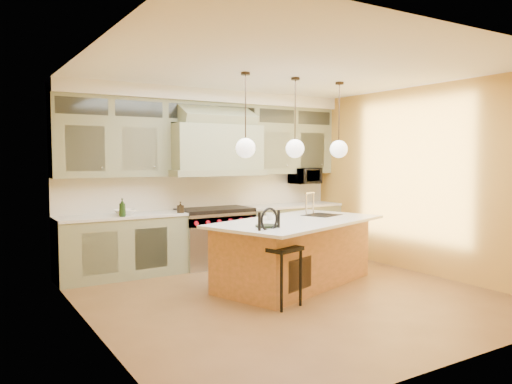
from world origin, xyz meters
TOP-DOWN VIEW (x-y plane):
  - floor at (0.00, 0.00)m, footprint 5.00×5.00m
  - ceiling at (0.00, 0.00)m, footprint 5.00×5.00m
  - wall_back at (0.00, 2.50)m, footprint 5.00×0.00m
  - wall_front at (0.00, -2.50)m, footprint 5.00×0.00m
  - wall_left at (-2.50, 0.00)m, footprint 0.00×5.00m
  - wall_right at (2.50, 0.00)m, footprint 0.00×5.00m
  - back_cabinetry at (0.00, 2.23)m, footprint 5.00×0.77m
  - range at (0.00, 2.14)m, footprint 1.20×0.74m
  - kitchen_island at (0.41, 0.45)m, footprint 2.89×2.13m
  - counter_stool at (-0.37, -0.27)m, footprint 0.51×0.51m
  - microwave at (1.95, 2.25)m, footprint 0.54×0.37m
  - oil_bottle_a at (-1.60, 1.92)m, footprint 0.11×0.11m
  - oil_bottle_b at (-0.70, 1.92)m, footprint 0.09×0.09m
  - fruit_bowl at (-1.50, 2.15)m, footprint 0.35×0.35m
  - cup at (0.11, 0.65)m, footprint 0.11×0.11m
  - pendant_left at (-0.40, 0.45)m, footprint 0.26×0.26m
  - pendant_center at (0.40, 0.45)m, footprint 0.26×0.26m
  - pendant_right at (1.20, 0.45)m, footprint 0.26×0.26m

SIDE VIEW (x-z plane):
  - floor at x=0.00m, z-range 0.00..0.00m
  - kitchen_island at x=0.41m, z-range -0.20..1.15m
  - range at x=0.00m, z-range 0.01..0.97m
  - counter_stool at x=-0.37m, z-range 0.08..1.27m
  - cup at x=0.11m, z-range 0.92..1.02m
  - fruit_bowl at x=-1.50m, z-range 0.94..1.02m
  - oil_bottle_b at x=-0.70m, z-range 0.94..1.12m
  - oil_bottle_a at x=-1.60m, z-range 0.94..1.21m
  - back_cabinetry at x=0.00m, z-range -0.02..2.88m
  - microwave at x=1.95m, z-range 1.30..1.60m
  - wall_back at x=0.00m, z-range -1.05..3.95m
  - wall_front at x=0.00m, z-range -1.05..3.95m
  - wall_left at x=-2.50m, z-range -1.05..3.95m
  - wall_right at x=2.50m, z-range -1.05..3.95m
  - pendant_left at x=-0.40m, z-range 1.39..2.50m
  - pendant_center at x=0.40m, z-range 1.39..2.50m
  - pendant_right at x=1.20m, z-range 1.39..2.50m
  - ceiling at x=0.00m, z-range 2.90..2.90m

